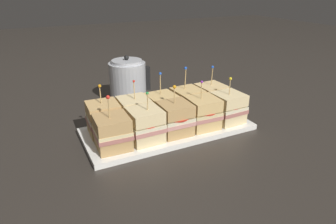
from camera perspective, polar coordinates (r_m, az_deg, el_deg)
name	(u,v)px	position (r m, az deg, el deg)	size (l,w,h in m)	color
ground_plane	(168,131)	(1.05, 0.00, -3.67)	(6.00, 6.00, 0.00)	#2D2823
serving_platter	(168,129)	(1.05, 0.00, -3.23)	(0.58, 0.25, 0.02)	white
sandwich_front_far_left	(112,132)	(0.91, -10.53, -3.84)	(0.11, 0.11, 0.17)	tan
sandwich_front_left	(145,125)	(0.94, -4.36, -2.52)	(0.11, 0.11, 0.16)	beige
sandwich_front_center	(175,118)	(0.98, 1.42, -1.24)	(0.10, 0.11, 0.17)	tan
sandwich_front_right	(203,113)	(1.03, 6.63, -0.18)	(0.11, 0.11, 0.17)	tan
sandwich_front_far_right	(228,108)	(1.09, 11.36, 0.80)	(0.11, 0.11, 0.17)	beige
sandwich_back_far_left	(104,118)	(1.01, -12.16, -1.19)	(0.11, 0.11, 0.17)	tan
sandwich_back_left	(134,113)	(1.03, -6.48, -0.18)	(0.11, 0.11, 0.17)	beige
sandwich_back_center	(162,108)	(1.07, -1.24, 0.75)	(0.11, 0.11, 0.18)	tan
sandwich_back_right	(187,103)	(1.11, 3.68, 1.76)	(0.11, 0.11, 0.19)	tan
sandwich_back_far_right	(211,98)	(1.17, 8.17, 2.63)	(0.11, 0.11, 0.18)	#DBB77A
kettle_steel	(128,82)	(1.29, -7.62, 5.75)	(0.18, 0.15, 0.20)	#B7BABF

